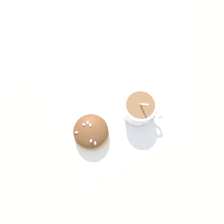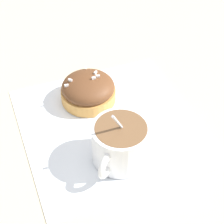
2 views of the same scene
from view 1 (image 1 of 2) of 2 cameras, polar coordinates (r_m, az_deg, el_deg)
ground_plane at (r=0.63m, az=0.37°, el=-1.77°), size 3.00×3.00×0.00m
paper_napkin at (r=0.63m, az=0.37°, el=-1.74°), size 0.31×0.30×0.00m
coffee_cup at (r=0.60m, az=7.24°, el=1.00°), size 0.09×0.10×0.10m
frosted_pastry at (r=0.60m, az=-5.54°, el=-5.02°), size 0.10×0.10×0.05m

